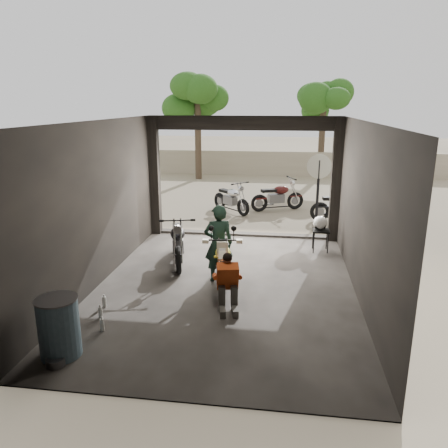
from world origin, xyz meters
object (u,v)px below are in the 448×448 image
(outside_bike_a, at_px, (231,197))
(outside_bike_c, at_px, (342,203))
(mechanic, at_px, (228,285))
(stool, at_px, (321,233))
(helmet, at_px, (320,223))
(outside_bike_b, at_px, (278,194))
(rider, at_px, (219,244))
(oil_drum, at_px, (59,328))
(sign_post, at_px, (319,179))
(main_bike, at_px, (223,258))
(left_bike, at_px, (178,238))

(outside_bike_a, xyz_separation_m, outside_bike_c, (3.49, -0.65, 0.03))
(mechanic, height_order, stool, mechanic)
(stool, relative_size, helmet, 1.55)
(outside_bike_c, bearing_deg, helmet, 156.49)
(outside_bike_b, height_order, rider, rider)
(mechanic, bearing_deg, oil_drum, -153.07)
(outside_bike_a, height_order, helmet, outside_bike_a)
(outside_bike_a, bearing_deg, outside_bike_c, -55.48)
(sign_post, bearing_deg, oil_drum, -137.76)
(outside_bike_a, xyz_separation_m, rider, (0.46, -5.78, 0.26))
(main_bike, relative_size, sign_post, 0.80)
(helmet, height_order, sign_post, sign_post)
(oil_drum, bearing_deg, mechanic, 38.53)
(outside_bike_b, bearing_deg, helmet, 171.14)
(rider, height_order, oil_drum, rider)
(main_bike, relative_size, helmet, 4.71)
(outside_bike_c, distance_m, helmet, 3.05)
(left_bike, height_order, mechanic, left_bike)
(outside_bike_a, xyz_separation_m, mechanic, (0.82, -7.07, -0.04))
(main_bike, height_order, stool, main_bike)
(main_bike, relative_size, outside_bike_b, 1.03)
(outside_bike_b, bearing_deg, main_bike, 147.67)
(outside_bike_c, relative_size, rider, 1.05)
(helmet, bearing_deg, rider, -120.49)
(outside_bike_b, relative_size, oil_drum, 1.84)
(main_bike, bearing_deg, helmet, 42.66)
(left_bike, relative_size, helmet, 4.76)
(main_bike, xyz_separation_m, stool, (2.06, 2.33, -0.08))
(outside_bike_b, bearing_deg, rider, 146.40)
(left_bike, distance_m, oil_drum, 4.03)
(main_bike, xyz_separation_m, rider, (-0.12, 0.18, 0.24))
(outside_bike_b, distance_m, oil_drum, 9.73)
(rider, bearing_deg, sign_post, -131.14)
(left_bike, distance_m, stool, 3.47)
(rider, relative_size, stool, 2.88)
(stool, xyz_separation_m, sign_post, (0.05, 2.37, 0.92))
(outside_bike_a, distance_m, mechanic, 7.12)
(rider, distance_m, mechanic, 1.38)
(main_bike, xyz_separation_m, oil_drum, (-1.94, -2.85, -0.12))
(helmet, bearing_deg, sign_post, 101.86)
(main_bike, distance_m, oil_drum, 3.45)
(rider, bearing_deg, left_bike, -55.59)
(helmet, xyz_separation_m, oil_drum, (-3.98, -5.24, -0.27))
(helmet, relative_size, oil_drum, 0.40)
(left_bike, relative_size, rider, 1.07)
(outside_bike_c, xyz_separation_m, helmet, (-0.87, -2.92, 0.15))
(outside_bike_c, relative_size, helmet, 4.67)
(outside_bike_c, relative_size, stool, 3.02)
(left_bike, bearing_deg, main_bike, -57.42)
(main_bike, relative_size, left_bike, 0.99)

